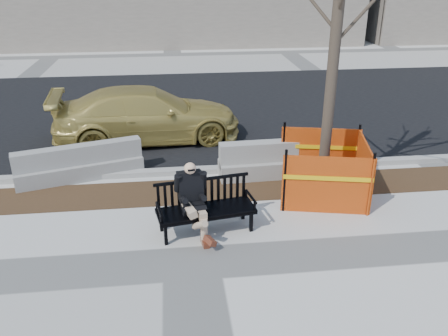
{
  "coord_description": "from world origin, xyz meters",
  "views": [
    {
      "loc": [
        -0.21,
        -6.4,
        4.58
      ],
      "look_at": [
        0.73,
        1.56,
        0.99
      ],
      "focal_mm": 37.38,
      "sensor_mm": 36.0,
      "label": 1
    }
  ],
  "objects_px": {
    "sedan": "(149,140)",
    "jersey_barrier_left": "(82,178)",
    "bench": "(206,231)",
    "seated_man": "(193,231)",
    "jersey_barrier_right": "(283,175)",
    "tree_fence": "(321,194)"
  },
  "relations": [
    {
      "from": "seated_man",
      "to": "jersey_barrier_left",
      "type": "height_order",
      "value": "seated_man"
    },
    {
      "from": "bench",
      "to": "seated_man",
      "type": "bearing_deg",
      "value": 168.47
    },
    {
      "from": "tree_fence",
      "to": "jersey_barrier_left",
      "type": "xyz_separation_m",
      "value": [
        -5.21,
        1.41,
        0.0
      ]
    },
    {
      "from": "seated_man",
      "to": "jersey_barrier_right",
      "type": "xyz_separation_m",
      "value": [
        2.22,
        2.23,
        0.0
      ]
    },
    {
      "from": "jersey_barrier_left",
      "to": "sedan",
      "type": "bearing_deg",
      "value": 41.38
    },
    {
      "from": "jersey_barrier_right",
      "to": "sedan",
      "type": "bearing_deg",
      "value": 137.08
    },
    {
      "from": "sedan",
      "to": "jersey_barrier_left",
      "type": "relative_size",
      "value": 1.79
    },
    {
      "from": "tree_fence",
      "to": "sedan",
      "type": "distance_m",
      "value": 5.29
    },
    {
      "from": "jersey_barrier_left",
      "to": "seated_man",
      "type": "bearing_deg",
      "value": -63.66
    },
    {
      "from": "bench",
      "to": "sedan",
      "type": "bearing_deg",
      "value": 93.78
    },
    {
      "from": "sedan",
      "to": "jersey_barrier_right",
      "type": "bearing_deg",
      "value": -135.84
    },
    {
      "from": "tree_fence",
      "to": "bench",
      "type": "bearing_deg",
      "value": -154.75
    },
    {
      "from": "seated_man",
      "to": "sedan",
      "type": "height_order",
      "value": "sedan"
    },
    {
      "from": "tree_fence",
      "to": "jersey_barrier_right",
      "type": "relative_size",
      "value": 2.18
    },
    {
      "from": "bench",
      "to": "seated_man",
      "type": "distance_m",
      "value": 0.24
    },
    {
      "from": "bench",
      "to": "tree_fence",
      "type": "xyz_separation_m",
      "value": [
        2.56,
        1.21,
        0.0
      ]
    },
    {
      "from": "seated_man",
      "to": "jersey_barrier_right",
      "type": "height_order",
      "value": "seated_man"
    },
    {
      "from": "tree_fence",
      "to": "jersey_barrier_left",
      "type": "height_order",
      "value": "tree_fence"
    },
    {
      "from": "sedan",
      "to": "jersey_barrier_left",
      "type": "distance_m",
      "value": 2.76
    },
    {
      "from": "bench",
      "to": "jersey_barrier_right",
      "type": "height_order",
      "value": "bench"
    },
    {
      "from": "sedan",
      "to": "tree_fence",
      "type": "bearing_deg",
      "value": -140.25
    },
    {
      "from": "seated_man",
      "to": "jersey_barrier_left",
      "type": "distance_m",
      "value": 3.55
    }
  ]
}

